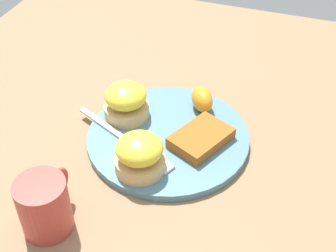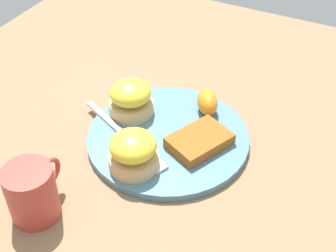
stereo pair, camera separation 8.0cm
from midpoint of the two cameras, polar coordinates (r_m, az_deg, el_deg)
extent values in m
plane|color=#846647|center=(0.83, 2.78, -1.91)|extent=(1.10, 1.10, 0.00)
cylinder|color=slate|center=(0.82, 2.80, -1.55)|extent=(0.28, 0.28, 0.01)
cylinder|color=tan|center=(0.86, -1.84, 2.23)|extent=(0.08, 0.08, 0.02)
ellipsoid|color=yellow|center=(0.84, -1.89, 3.99)|extent=(0.08, 0.08, 0.04)
cylinder|color=tan|center=(0.75, -1.14, -4.36)|extent=(0.08, 0.08, 0.02)
ellipsoid|color=yellow|center=(0.73, -1.17, -2.54)|extent=(0.08, 0.08, 0.04)
cube|color=#9D531C|center=(0.79, 6.68, -2.04)|extent=(0.12, 0.11, 0.02)
ellipsoid|color=orange|center=(0.86, 7.49, 2.79)|extent=(0.07, 0.06, 0.04)
cube|color=silver|center=(0.85, -4.88, 0.80)|extent=(0.06, 0.11, 0.00)
cube|color=silver|center=(0.76, 1.29, -4.61)|extent=(0.04, 0.05, 0.00)
cylinder|color=#B23D33|center=(0.70, -13.13, -8.15)|extent=(0.07, 0.07, 0.09)
torus|color=#B23D33|center=(0.72, -11.15, -5.68)|extent=(0.05, 0.01, 0.05)
camera|label=1|loc=(0.04, -87.13, 2.45)|focal=50.00mm
camera|label=2|loc=(0.04, 92.87, -2.45)|focal=50.00mm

